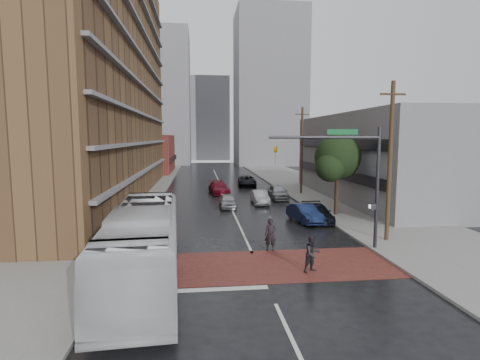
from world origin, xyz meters
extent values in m
plane|color=black|center=(0.00, 0.00, 0.00)|extent=(160.00, 160.00, 0.00)
cube|color=brown|center=(0.00, 0.50, 0.01)|extent=(14.00, 5.00, 0.02)
cube|color=gray|center=(-11.50, 25.00, 0.07)|extent=(9.00, 90.00, 0.15)
cube|color=gray|center=(11.50, 25.00, 0.07)|extent=(9.00, 90.00, 0.15)
cube|color=brown|center=(-14.00, 24.00, 14.00)|extent=(10.00, 44.00, 28.00)
cube|color=maroon|center=(-12.00, 54.00, 3.50)|extent=(8.00, 16.00, 7.00)
cube|color=gray|center=(16.50, 20.00, 4.50)|extent=(11.00, 26.00, 9.00)
cube|color=gray|center=(-14.00, 78.00, 16.00)|extent=(18.00, 16.00, 32.00)
cube|color=gray|center=(14.00, 72.00, 18.00)|extent=(16.00, 14.00, 36.00)
cube|color=gray|center=(0.00, 95.00, 12.00)|extent=(12.00, 10.00, 24.00)
cylinder|color=#332319|center=(8.50, 12.00, 2.00)|extent=(0.36, 0.36, 4.00)
sphere|color=black|center=(8.50, 12.00, 5.00)|extent=(3.80, 3.80, 3.80)
sphere|color=black|center=(7.60, 11.20, 4.20)|extent=(2.40, 2.40, 2.40)
sphere|color=black|center=(9.30, 12.80, 4.40)|extent=(2.60, 2.60, 2.60)
cylinder|color=#2D2D33|center=(7.30, 2.50, 3.60)|extent=(0.20, 0.20, 7.20)
cylinder|color=#2D2D33|center=(4.10, 2.50, 6.60)|extent=(6.40, 0.16, 0.16)
imported|color=gold|center=(1.30, 2.50, 5.60)|extent=(0.20, 0.16, 1.00)
cube|color=#0C5926|center=(5.10, 2.50, 6.90)|extent=(1.80, 0.05, 0.30)
cube|color=#2D2D33|center=(7.05, 2.50, 2.60)|extent=(0.30, 0.30, 0.35)
cylinder|color=#473321|center=(8.80, 4.00, 5.00)|extent=(0.26, 0.26, 10.00)
cube|color=#473321|center=(8.80, 4.00, 9.20)|extent=(1.60, 0.12, 0.12)
cylinder|color=#473321|center=(8.80, 24.00, 5.00)|extent=(0.26, 0.26, 10.00)
cube|color=#473321|center=(8.80, 24.00, 9.20)|extent=(1.60, 0.12, 0.12)
imported|color=silver|center=(-5.50, -1.00, 1.74)|extent=(3.67, 12.67, 3.49)
imported|color=black|center=(1.15, 3.00, 0.95)|extent=(0.76, 0.57, 1.91)
imported|color=#262227|center=(2.53, -0.65, 0.91)|extent=(1.09, 0.98, 1.83)
imported|color=#999DA1|center=(-0.32, 16.80, 0.65)|extent=(1.57, 3.81, 1.29)
imported|color=#ABADB3|center=(3.02, 18.28, 0.67)|extent=(1.47, 4.09, 1.34)
imported|color=maroon|center=(-0.67, 25.58, 0.71)|extent=(2.61, 5.11, 1.42)
imported|color=black|center=(3.51, 32.09, 0.70)|extent=(2.63, 5.17, 1.40)
imported|color=#142046|center=(5.20, 10.00, 0.70)|extent=(2.09, 4.42, 1.40)
imported|color=black|center=(6.30, 10.20, 0.66)|extent=(2.05, 4.60, 1.31)
imported|color=#A4A6AB|center=(5.46, 21.03, 0.76)|extent=(1.87, 4.49, 1.52)
camera|label=1|loc=(-2.96, -17.95, 6.60)|focal=28.00mm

